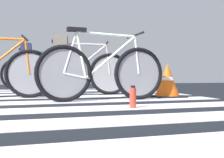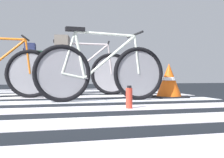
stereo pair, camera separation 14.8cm
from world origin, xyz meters
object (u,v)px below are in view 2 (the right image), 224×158
water_bottle (129,98)px  traffic_cone (169,81)px  bicycle_3_of_4 (81,72)px  cyclist_3_of_4 (63,57)px  bicycle_1_of_4 (102,71)px  bicycle_4_of_4 (45,73)px  cyclist_4_of_4 (31,60)px

water_bottle → traffic_cone: bearing=49.2°
bicycle_3_of_4 → traffic_cone: bearing=-24.5°
bicycle_3_of_4 → cyclist_3_of_4: size_ratio=1.73×
bicycle_1_of_4 → water_bottle: bearing=-86.0°
bicycle_4_of_4 → cyclist_4_of_4: bearing=-180.0°
water_bottle → bicycle_4_of_4: bearing=102.4°
cyclist_3_of_4 → traffic_cone: bearing=-20.3°
bicycle_1_of_4 → traffic_cone: size_ratio=3.37×
bicycle_1_of_4 → traffic_cone: (1.10, 0.33, -0.14)m
bicycle_3_of_4 → cyclist_4_of_4: (-0.91, 1.69, 0.28)m
cyclist_3_of_4 → traffic_cone: cyclist_3_of_4 is taller
bicycle_1_of_4 → cyclist_3_of_4: 1.32m
water_bottle → traffic_cone: size_ratio=0.45×
bicycle_1_of_4 → water_bottle: 0.88m
cyclist_4_of_4 → traffic_cone: cyclist_4_of_4 is taller
bicycle_1_of_4 → cyclist_3_of_4: bearing=105.4°
bicycle_1_of_4 → water_bottle: bicycle_1_of_4 is taller
bicycle_4_of_4 → traffic_cone: size_ratio=3.37×
cyclist_3_of_4 → water_bottle: size_ratio=4.28×
bicycle_1_of_4 → cyclist_3_of_4: cyclist_3_of_4 is taller
traffic_cone → bicycle_3_of_4: bearing=145.2°
bicycle_3_of_4 → traffic_cone: (1.21, -0.84, -0.14)m
bicycle_3_of_4 → water_bottle: 2.02m
bicycle_4_of_4 → cyclist_4_of_4: cyclist_4_of_4 is taller
cyclist_3_of_4 → traffic_cone: (1.51, -0.90, -0.40)m
bicycle_3_of_4 → water_bottle: (0.21, -1.99, -0.28)m
cyclist_4_of_4 → bicycle_3_of_4: bearing=-59.3°
cyclist_4_of_4 → traffic_cone: (2.12, -2.53, -0.43)m
cyclist_3_of_4 → traffic_cone: 1.80m
bicycle_3_of_4 → traffic_cone: size_ratio=3.34×
cyclist_3_of_4 → bicycle_4_of_4: cyclist_3_of_4 is taller
bicycle_4_of_4 → traffic_cone: 3.10m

